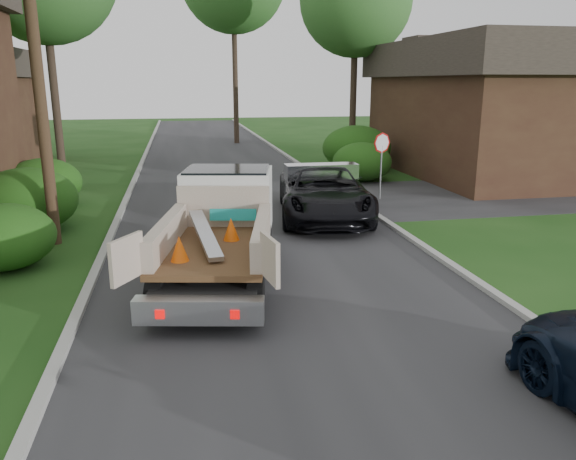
{
  "coord_description": "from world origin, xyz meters",
  "views": [
    {
      "loc": [
        -2.08,
        -10.58,
        4.25
      ],
      "look_at": [
        0.11,
        0.74,
        1.2
      ],
      "focal_mm": 35.0,
      "sensor_mm": 36.0,
      "label": 1
    }
  ],
  "objects_px": {
    "utility_pole": "(35,44)",
    "black_pickup": "(324,193)",
    "tree_right_far": "(356,0)",
    "flatbed_truck": "(223,220)",
    "stop_sign": "(382,152)",
    "house_right": "(503,106)"
  },
  "relations": [
    {
      "from": "tree_right_far",
      "to": "black_pickup",
      "type": "height_order",
      "value": "tree_right_far"
    },
    {
      "from": "utility_pole",
      "to": "tree_right_far",
      "type": "height_order",
      "value": "tree_right_far"
    },
    {
      "from": "utility_pole",
      "to": "tree_right_far",
      "type": "relative_size",
      "value": 0.87
    },
    {
      "from": "utility_pole",
      "to": "flatbed_truck",
      "type": "bearing_deg",
      "value": -35.59
    },
    {
      "from": "house_right",
      "to": "black_pickup",
      "type": "bearing_deg",
      "value": -144.81
    },
    {
      "from": "utility_pole",
      "to": "tree_right_far",
      "type": "bearing_deg",
      "value": 49.16
    },
    {
      "from": "stop_sign",
      "to": "utility_pole",
      "type": "bearing_deg",
      "value": -159.38
    },
    {
      "from": "flatbed_truck",
      "to": "black_pickup",
      "type": "distance_m",
      "value": 5.86
    },
    {
      "from": "black_pickup",
      "to": "utility_pole",
      "type": "bearing_deg",
      "value": -159.86
    },
    {
      "from": "flatbed_truck",
      "to": "black_pickup",
      "type": "bearing_deg",
      "value": 63.54
    },
    {
      "from": "flatbed_truck",
      "to": "tree_right_far",
      "type": "bearing_deg",
      "value": 75.65
    },
    {
      "from": "flatbed_truck",
      "to": "stop_sign",
      "type": "bearing_deg",
      "value": 59.33
    },
    {
      "from": "utility_pole",
      "to": "stop_sign",
      "type": "bearing_deg",
      "value": 20.62
    },
    {
      "from": "black_pickup",
      "to": "flatbed_truck",
      "type": "bearing_deg",
      "value": -118.68
    },
    {
      "from": "stop_sign",
      "to": "house_right",
      "type": "xyz_separation_m",
      "value": [
        7.8,
        5.0,
        1.38
      ]
    },
    {
      "from": "utility_pole",
      "to": "black_pickup",
      "type": "xyz_separation_m",
      "value": [
        7.88,
        1.54,
        -4.35
      ]
    },
    {
      "from": "tree_right_far",
      "to": "black_pickup",
      "type": "bearing_deg",
      "value": -110.73
    },
    {
      "from": "house_right",
      "to": "tree_right_far",
      "type": "distance_m",
      "value": 9.72
    },
    {
      "from": "utility_pole",
      "to": "black_pickup",
      "type": "height_order",
      "value": "utility_pole"
    },
    {
      "from": "house_right",
      "to": "tree_right_far",
      "type": "bearing_deg",
      "value": 132.51
    },
    {
      "from": "tree_right_far",
      "to": "black_pickup",
      "type": "distance_m",
      "value": 16.31
    },
    {
      "from": "utility_pole",
      "to": "house_right",
      "type": "distance_m",
      "value": 20.66
    }
  ]
}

